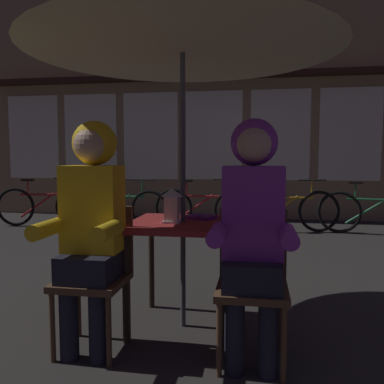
{
  "coord_description": "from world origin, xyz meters",
  "views": [
    {
      "loc": [
        0.5,
        -2.67,
        1.18
      ],
      "look_at": [
        0.0,
        0.39,
        0.91
      ],
      "focal_mm": 37.49,
      "sensor_mm": 36.0,
      "label": 1
    }
  ],
  "objects_px": {
    "person_left_hooded": "(91,213)",
    "person_right_hooded": "(253,217)",
    "bicycle_fifth": "(375,213)",
    "chair_left": "(96,269)",
    "chair_right": "(252,276)",
    "bicycle_second": "(120,208)",
    "bicycle_third": "(203,208)",
    "book": "(201,217)",
    "patio_umbrella": "(183,23)",
    "cafe_table": "(183,236)",
    "bicycle_nearest": "(45,206)",
    "lantern": "(172,205)",
    "bicycle_fourth": "(286,210)",
    "potted_plant": "(76,193)"
  },
  "relations": [
    {
      "from": "chair_right",
      "to": "bicycle_fourth",
      "type": "height_order",
      "value": "chair_right"
    },
    {
      "from": "chair_left",
      "to": "cafe_table",
      "type": "bearing_deg",
      "value": 37.55
    },
    {
      "from": "cafe_table",
      "to": "person_right_hooded",
      "type": "bearing_deg",
      "value": -41.57
    },
    {
      "from": "cafe_table",
      "to": "lantern",
      "type": "height_order",
      "value": "lantern"
    },
    {
      "from": "lantern",
      "to": "potted_plant",
      "type": "xyz_separation_m",
      "value": [
        -2.64,
        4.11,
        -0.32
      ]
    },
    {
      "from": "chair_left",
      "to": "person_left_hooded",
      "type": "relative_size",
      "value": 0.62
    },
    {
      "from": "person_left_hooded",
      "to": "chair_right",
      "type": "bearing_deg",
      "value": 3.39
    },
    {
      "from": "potted_plant",
      "to": "bicycle_second",
      "type": "bearing_deg",
      "value": -25.89
    },
    {
      "from": "bicycle_fifth",
      "to": "potted_plant",
      "type": "distance_m",
      "value": 4.98
    },
    {
      "from": "potted_plant",
      "to": "chair_left",
      "type": "bearing_deg",
      "value": -63.3
    },
    {
      "from": "bicycle_second",
      "to": "person_right_hooded",
      "type": "bearing_deg",
      "value": -61.21
    },
    {
      "from": "chair_right",
      "to": "bicycle_second",
      "type": "height_order",
      "value": "chair_right"
    },
    {
      "from": "person_right_hooded",
      "to": "bicycle_nearest",
      "type": "relative_size",
      "value": 0.84
    },
    {
      "from": "bicycle_third",
      "to": "book",
      "type": "bearing_deg",
      "value": -82.47
    },
    {
      "from": "book",
      "to": "cafe_table",
      "type": "bearing_deg",
      "value": -102.06
    },
    {
      "from": "person_right_hooded",
      "to": "book",
      "type": "height_order",
      "value": "person_right_hooded"
    },
    {
      "from": "cafe_table",
      "to": "patio_umbrella",
      "type": "xyz_separation_m",
      "value": [
        0.0,
        0.0,
        1.42
      ]
    },
    {
      "from": "bicycle_fourth",
      "to": "bicycle_fifth",
      "type": "relative_size",
      "value": 1.01
    },
    {
      "from": "person_left_hooded",
      "to": "person_right_hooded",
      "type": "relative_size",
      "value": 1.0
    },
    {
      "from": "bicycle_second",
      "to": "bicycle_third",
      "type": "bearing_deg",
      "value": 10.51
    },
    {
      "from": "chair_left",
      "to": "bicycle_third",
      "type": "xyz_separation_m",
      "value": [
        0.1,
        4.18,
        -0.14
      ]
    },
    {
      "from": "lantern",
      "to": "potted_plant",
      "type": "height_order",
      "value": "lantern"
    },
    {
      "from": "person_left_hooded",
      "to": "bicycle_fourth",
      "type": "bearing_deg",
      "value": 71.05
    },
    {
      "from": "chair_right",
      "to": "book",
      "type": "height_order",
      "value": "chair_right"
    },
    {
      "from": "person_left_hooded",
      "to": "bicycle_second",
      "type": "distance_m",
      "value": 4.21
    },
    {
      "from": "bicycle_nearest",
      "to": "bicycle_second",
      "type": "xyz_separation_m",
      "value": [
        1.39,
        -0.1,
        0.0
      ]
    },
    {
      "from": "chair_left",
      "to": "bicycle_third",
      "type": "height_order",
      "value": "chair_left"
    },
    {
      "from": "chair_left",
      "to": "book",
      "type": "relative_size",
      "value": 4.35
    },
    {
      "from": "bicycle_nearest",
      "to": "chair_right",
      "type": "bearing_deg",
      "value": -48.36
    },
    {
      "from": "patio_umbrella",
      "to": "book",
      "type": "distance_m",
      "value": 1.32
    },
    {
      "from": "bicycle_nearest",
      "to": "bicycle_second",
      "type": "relative_size",
      "value": 0.99
    },
    {
      "from": "chair_left",
      "to": "person_right_hooded",
      "type": "relative_size",
      "value": 0.62
    },
    {
      "from": "patio_umbrella",
      "to": "person_right_hooded",
      "type": "relative_size",
      "value": 1.65
    },
    {
      "from": "bicycle_fourth",
      "to": "lantern",
      "type": "bearing_deg",
      "value": -104.96
    },
    {
      "from": "person_left_hooded",
      "to": "chair_left",
      "type": "bearing_deg",
      "value": 90.0
    },
    {
      "from": "patio_umbrella",
      "to": "lantern",
      "type": "bearing_deg",
      "value": -136.1
    },
    {
      "from": "person_right_hooded",
      "to": "bicycle_fifth",
      "type": "distance_m",
      "value": 4.52
    },
    {
      "from": "person_right_hooded",
      "to": "book",
      "type": "distance_m",
      "value": 0.7
    },
    {
      "from": "patio_umbrella",
      "to": "bicycle_third",
      "type": "bearing_deg",
      "value": 95.72
    },
    {
      "from": "patio_umbrella",
      "to": "bicycle_second",
      "type": "bearing_deg",
      "value": 115.66
    },
    {
      "from": "bicycle_third",
      "to": "patio_umbrella",
      "type": "bearing_deg",
      "value": -84.28
    },
    {
      "from": "bicycle_third",
      "to": "cafe_table",
      "type": "bearing_deg",
      "value": -84.28
    },
    {
      "from": "chair_right",
      "to": "potted_plant",
      "type": "distance_m",
      "value": 5.44
    },
    {
      "from": "bicycle_nearest",
      "to": "book",
      "type": "height_order",
      "value": "bicycle_nearest"
    },
    {
      "from": "chair_right",
      "to": "person_right_hooded",
      "type": "xyz_separation_m",
      "value": [
        0.0,
        -0.06,
        0.36
      ]
    },
    {
      "from": "bicycle_nearest",
      "to": "bicycle_third",
      "type": "bearing_deg",
      "value": 3.05
    },
    {
      "from": "chair_left",
      "to": "chair_right",
      "type": "bearing_deg",
      "value": 0.0
    },
    {
      "from": "book",
      "to": "potted_plant",
      "type": "xyz_separation_m",
      "value": [
        -2.8,
        3.89,
        -0.21
      ]
    },
    {
      "from": "bicycle_fifth",
      "to": "bicycle_third",
      "type": "bearing_deg",
      "value": 177.57
    },
    {
      "from": "cafe_table",
      "to": "bicycle_nearest",
      "type": "bearing_deg",
      "value": 130.28
    }
  ]
}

